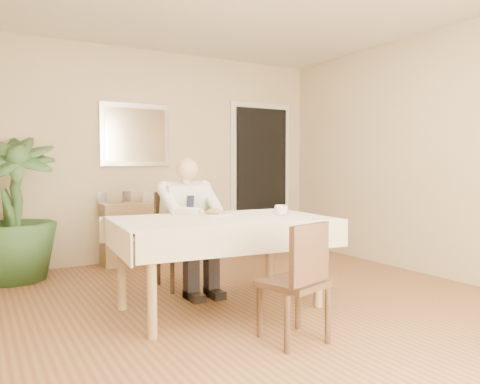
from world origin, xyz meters
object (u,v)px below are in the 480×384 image
chair_far (180,232)px  coffee_mug (281,210)px  chair_near (300,277)px  dining_table (221,228)px  sideboard (141,233)px  seated_man (191,218)px  potted_palm (13,209)px

chair_far → coffee_mug: size_ratio=8.08×
chair_far → chair_near: chair_far is taller
dining_table → coffee_mug: bearing=-8.0°
chair_far → chair_near: 1.82m
chair_far → coffee_mug: chair_far is taller
dining_table → sideboard: (-0.01, 2.08, -0.30)m
chair_far → seated_man: size_ratio=0.74×
coffee_mug → seated_man: bearing=126.0°
dining_table → chair_far: 0.90m
dining_table → sideboard: size_ratio=1.97×
chair_far → chair_near: (0.10, -1.82, -0.07)m
sideboard → seated_man: bearing=-89.2°
chair_far → coffee_mug: 1.16m
dining_table → seated_man: 0.59m
chair_far → sideboard: chair_far is taller
sideboard → coffee_mug: bearing=-76.1°
chair_near → potted_palm: bearing=101.2°
chair_far → chair_near: bearing=-92.9°
chair_near → sideboard: chair_near is taller
chair_near → dining_table: bearing=78.9°
dining_table → seated_man: bearing=94.7°
dining_table → potted_palm: (-1.40, 1.85, 0.07)m
chair_far → sideboard: bearing=84.7°
chair_far → potted_palm: bearing=139.4°
sideboard → potted_palm: potted_palm is taller
seated_man → sideboard: (-0.01, 1.49, -0.33)m
dining_table → sideboard: bearing=95.1°
dining_table → seated_man: seated_man is taller
chair_near → seated_man: seated_man is taller
chair_far → seated_man: (0.00, -0.29, 0.17)m
chair_near → coffee_mug: coffee_mug is taller
dining_table → potted_palm: size_ratio=1.21×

